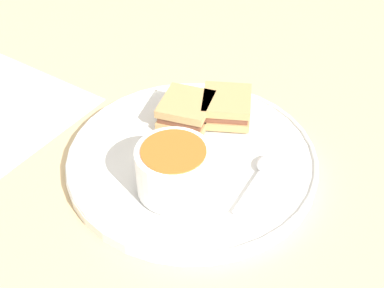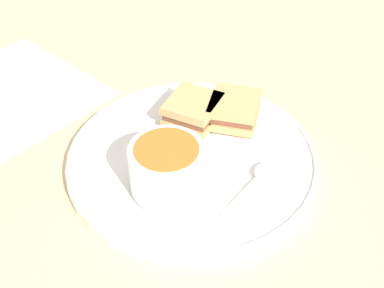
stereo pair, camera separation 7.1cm
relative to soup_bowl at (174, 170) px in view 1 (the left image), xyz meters
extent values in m
plane|color=#D1B27F|center=(-0.02, 0.06, -0.05)|extent=(2.40, 2.40, 0.00)
cylinder|color=white|center=(-0.02, 0.06, -0.04)|extent=(0.34, 0.34, 0.02)
torus|color=white|center=(-0.02, 0.06, -0.04)|extent=(0.34, 0.34, 0.01)
cylinder|color=white|center=(0.00, 0.00, -0.03)|extent=(0.05, 0.05, 0.01)
cylinder|color=white|center=(0.00, 0.00, 0.00)|extent=(0.09, 0.09, 0.06)
cylinder|color=orange|center=(0.00, 0.00, 0.03)|extent=(0.08, 0.08, 0.01)
cube|color=silver|center=(0.08, 0.05, -0.03)|extent=(0.02, 0.09, 0.00)
ellipsoid|color=silver|center=(0.07, 0.11, -0.03)|extent=(0.03, 0.04, 0.01)
cube|color=tan|center=(-0.03, 0.16, -0.03)|extent=(0.10, 0.10, 0.01)
cube|color=brown|center=(-0.03, 0.16, -0.01)|extent=(0.09, 0.09, 0.01)
cube|color=tan|center=(-0.03, 0.16, 0.00)|extent=(0.10, 0.10, 0.01)
cube|color=tan|center=(-0.07, 0.12, -0.03)|extent=(0.09, 0.09, 0.01)
cube|color=brown|center=(-0.07, 0.12, -0.01)|extent=(0.08, 0.09, 0.01)
cube|color=tan|center=(-0.07, 0.12, 0.00)|extent=(0.09, 0.09, 0.01)
camera|label=1|loc=(0.31, -0.36, 0.45)|focal=50.00mm
camera|label=2|loc=(0.36, -0.31, 0.45)|focal=50.00mm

